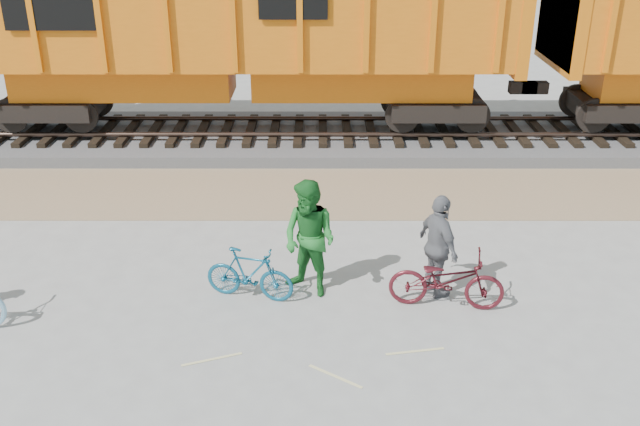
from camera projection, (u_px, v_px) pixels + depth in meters
The scene contains 9 objects.
ground at pixel (283, 329), 11.16m from camera, with size 120.00×120.00×0.00m, color #9E9E99.
gravel_strip at pixel (295, 193), 16.16m from camera, with size 120.00×3.00×0.02m, color #9D8161.
ballast_bed at pixel (299, 138), 19.29m from camera, with size 120.00×4.00×0.30m, color slate.
track at pixel (299, 126), 19.15m from camera, with size 120.00×2.60×0.24m.
hopper_car_center at pixel (241, 31), 18.11m from camera, with size 14.00×3.13×4.65m.
bicycle_teal at pixel (249, 274), 11.83m from camera, with size 0.43×1.52×0.91m, color #115270.
bicycle_maroon at pixel (447, 280), 11.57m from camera, with size 0.65×1.87×0.98m, color #4D141C.
person_man at pixel (310, 239), 11.78m from camera, with size 0.98×0.76×2.02m, color #1C6825.
person_woman at pixel (438, 246), 11.76m from camera, with size 1.06×0.44×1.80m, color slate.
Camera 1 is at (0.59, -9.41, 6.27)m, focal length 40.00 mm.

